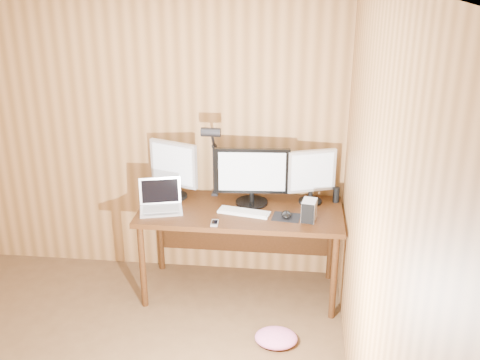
% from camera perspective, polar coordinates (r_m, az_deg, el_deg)
% --- Properties ---
extents(room_shell, '(4.00, 4.00, 4.00)m').
position_cam_1_polar(room_shell, '(3.05, -21.17, -6.19)').
color(room_shell, brown).
rests_on(room_shell, ground).
extents(desk, '(1.60, 0.70, 0.75)m').
position_cam_1_polar(desk, '(4.55, 0.17, -4.02)').
color(desk, '#381D0B').
rests_on(desk, floor).
extents(monitor_center, '(0.60, 0.26, 0.47)m').
position_cam_1_polar(monitor_center, '(4.45, 1.22, 0.48)').
color(monitor_center, black).
rests_on(monitor_center, desk).
extents(monitor_left, '(0.41, 0.20, 0.48)m').
position_cam_1_polar(monitor_left, '(4.59, -6.74, 1.24)').
color(monitor_left, black).
rests_on(monitor_left, desk).
extents(monitor_right, '(0.38, 0.19, 0.45)m').
position_cam_1_polar(monitor_right, '(4.50, 7.28, 0.52)').
color(monitor_right, black).
rests_on(monitor_right, desk).
extents(laptop, '(0.38, 0.33, 0.23)m').
position_cam_1_polar(laptop, '(4.47, -8.06, -2.21)').
color(laptop, silver).
rests_on(laptop, desk).
extents(keyboard, '(0.42, 0.20, 0.02)m').
position_cam_1_polar(keyboard, '(4.36, 0.41, -3.27)').
color(keyboard, white).
rests_on(keyboard, desk).
extents(mousepad, '(0.23, 0.19, 0.00)m').
position_cam_1_polar(mousepad, '(4.31, 4.73, -3.78)').
color(mousepad, black).
rests_on(mousepad, desk).
extents(mouse, '(0.09, 0.13, 0.04)m').
position_cam_1_polar(mouse, '(4.31, 4.73, -3.51)').
color(mouse, black).
rests_on(mouse, mousepad).
extents(hard_drive, '(0.12, 0.16, 0.16)m').
position_cam_1_polar(hard_drive, '(4.26, 7.03, -3.08)').
color(hard_drive, silver).
rests_on(hard_drive, desk).
extents(phone, '(0.06, 0.11, 0.01)m').
position_cam_1_polar(phone, '(4.20, -2.59, -4.36)').
color(phone, silver).
rests_on(phone, desk).
extents(speaker, '(0.05, 0.05, 0.13)m').
position_cam_1_polar(speaker, '(4.61, 9.74, -1.48)').
color(speaker, black).
rests_on(speaker, desk).
extents(desk_lamp, '(0.15, 0.22, 0.67)m').
position_cam_1_polar(desk_lamp, '(4.48, -2.79, 2.95)').
color(desk_lamp, black).
rests_on(desk_lamp, desk).
extents(fabric_pile, '(0.36, 0.32, 0.10)m').
position_cam_1_polar(fabric_pile, '(4.21, 3.69, -15.72)').
color(fabric_pile, '#D06494').
rests_on(fabric_pile, floor).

